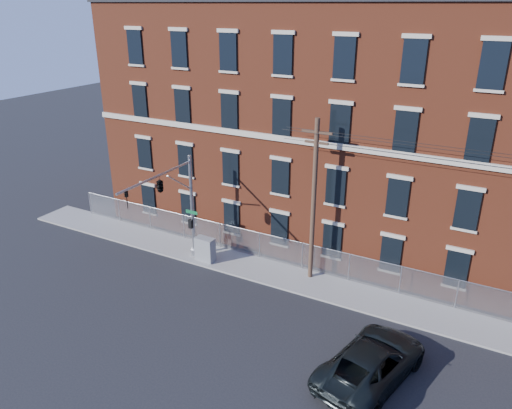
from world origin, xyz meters
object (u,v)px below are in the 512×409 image
at_px(utility_pole_near, 314,199).
at_px(utility_cabinet, 205,249).
at_px(traffic_signal_mast, 168,193).
at_px(pickup_truck, 372,362).

bearing_deg(utility_pole_near, utility_cabinet, -168.55).
xyz_separation_m(traffic_signal_mast, pickup_truck, (13.83, -3.40, -4.50)).
relative_size(utility_pole_near, utility_cabinet, 6.15).
xyz_separation_m(utility_pole_near, utility_cabinet, (-6.91, -1.40, -4.41)).
xyz_separation_m(traffic_signal_mast, utility_pole_near, (8.00, 3.42, -0.05)).
distance_m(traffic_signal_mast, pickup_truck, 14.94).
bearing_deg(utility_pole_near, pickup_truck, -49.47).
bearing_deg(utility_cabinet, traffic_signal_mast, -116.09).
bearing_deg(utility_pole_near, traffic_signal_mast, -156.86).
height_order(traffic_signal_mast, utility_cabinet, traffic_signal_mast).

